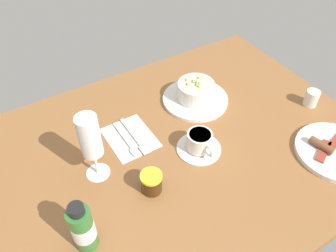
{
  "coord_description": "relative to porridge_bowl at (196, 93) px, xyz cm",
  "views": [
    {
      "loc": [
        37.3,
        53.36,
        72.24
      ],
      "look_at": [
        1.8,
        -5.46,
        4.35
      ],
      "focal_mm": 35.41,
      "sensor_mm": 36.0,
      "label": 1
    }
  ],
  "objects": [
    {
      "name": "ground_plane",
      "position": [
        14.57,
        14.93,
        -4.67
      ],
      "size": [
        110.0,
        84.0,
        3.0
      ],
      "primitive_type": "cube",
      "color": "brown"
    },
    {
      "name": "porridge_bowl",
      "position": [
        0.0,
        0.0,
        0.0
      ],
      "size": [
        21.81,
        21.81,
        7.89
      ],
      "color": "silver",
      "rests_on": "ground_plane"
    },
    {
      "name": "cutlery_setting",
      "position": [
        26.47,
        4.6,
        -2.9
      ],
      "size": [
        13.35,
        16.83,
        0.9
      ],
      "color": "silver",
      "rests_on": "ground_plane"
    },
    {
      "name": "coffee_cup",
      "position": [
        11.39,
        18.53,
        -0.41
      ],
      "size": [
        12.91,
        12.91,
        6.19
      ],
      "color": "silver",
      "rests_on": "ground_plane"
    },
    {
      "name": "creamer_jug",
      "position": [
        -31.41,
        21.11,
        -0.38
      ],
      "size": [
        4.38,
        5.29,
        5.9
      ],
      "color": "silver",
      "rests_on": "ground_plane"
    },
    {
      "name": "wine_glass",
      "position": [
        39.68,
        11.42,
        10.26
      ],
      "size": [
        6.53,
        6.53,
        20.47
      ],
      "color": "white",
      "rests_on": "ground_plane"
    },
    {
      "name": "jam_jar",
      "position": [
        29.78,
        23.56,
        -0.18
      ],
      "size": [
        5.66,
        5.66,
        5.91
      ],
      "color": "#41240E",
      "rests_on": "ground_plane"
    },
    {
      "name": "sauce_bottle_green",
      "position": [
        49.42,
        28.83,
        3.68
      ],
      "size": [
        5.23,
        5.23,
        15.18
      ],
      "color": "#337233",
      "rests_on": "ground_plane"
    },
    {
      "name": "breakfast_plate",
      "position": [
        -21.23,
        39.89,
        -2.22
      ],
      "size": [
        22.59,
        22.59,
        3.7
      ],
      "color": "silver",
      "rests_on": "ground_plane"
    }
  ]
}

